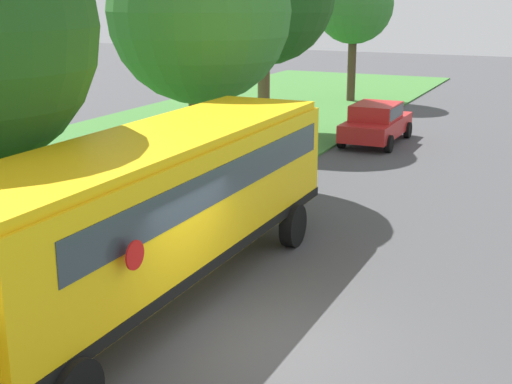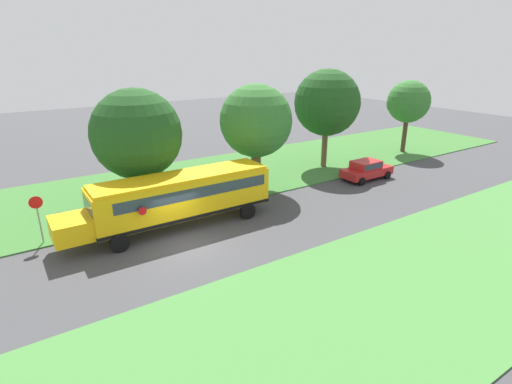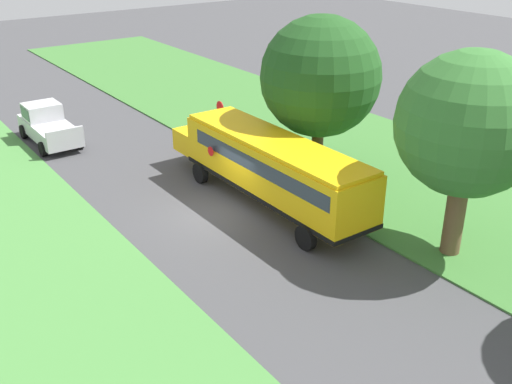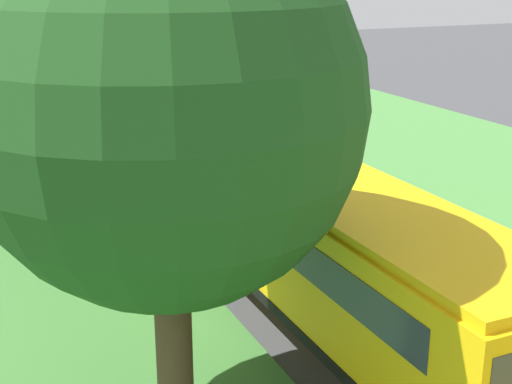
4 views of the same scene
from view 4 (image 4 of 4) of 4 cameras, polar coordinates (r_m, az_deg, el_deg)
The scene contains 5 objects.
ground_plane at distance 14.80m, azimuth 17.13°, elevation -11.03°, with size 120.00×120.00×0.00m, color #424244.
school_bus at distance 13.04m, azimuth 7.13°, elevation -4.95°, with size 2.85×12.42×3.16m.
car_red_nearest at distance 27.82m, azimuth -10.89°, elevation 4.85°, with size 2.02×4.40×1.56m.
oak_tree_beside_bus at distance 9.82m, azimuth -7.44°, elevation 6.30°, with size 5.57×5.57×7.86m.
oak_tree_roadside_mid at distance 18.18m, azimuth -13.47°, elevation 11.82°, with size 5.20×5.20×7.78m.
Camera 4 is at (-8.98, -9.51, 6.92)m, focal length 50.00 mm.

